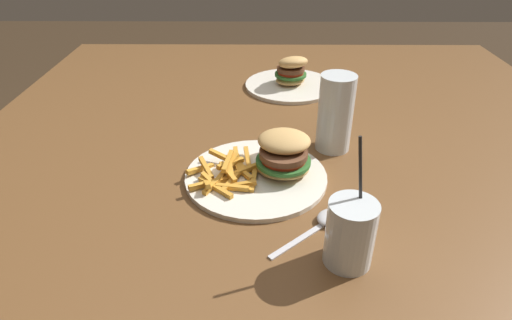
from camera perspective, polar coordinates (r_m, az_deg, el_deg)
ground_plane at (r=1.51m, az=3.53°, el=-20.32°), size 8.00×8.00×0.00m
dining_table at (r=1.10m, az=4.54°, el=-0.40°), size 1.53×1.41×0.70m
meal_plate_near at (r=0.85m, az=1.33°, el=-0.86°), size 0.28×0.28×0.10m
beer_glass at (r=0.94m, az=10.50°, el=5.82°), size 0.08×0.08×0.17m
juice_glass at (r=0.66m, az=12.41°, el=-9.85°), size 0.07×0.07×0.21m
spoon at (r=0.75m, az=9.53°, el=-7.82°), size 0.15×0.13×0.01m
meal_plate_far at (r=1.29m, az=4.65°, el=10.74°), size 0.27×0.27×0.10m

